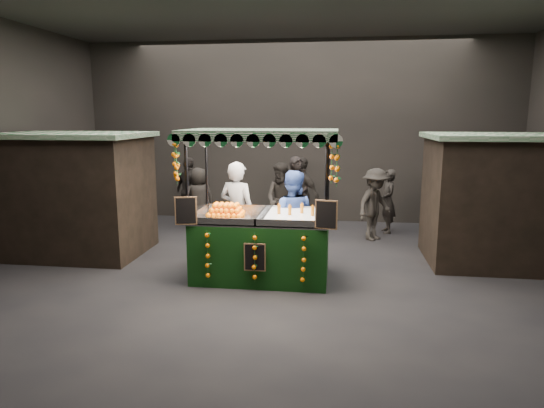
# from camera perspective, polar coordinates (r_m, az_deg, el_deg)

# --- Properties ---
(ground) EXTENTS (12.00, 12.00, 0.00)m
(ground) POSITION_cam_1_polar(r_m,az_deg,el_deg) (8.98, 0.16, -8.66)
(ground) COLOR black
(ground) RESTS_ON ground
(market_hall) EXTENTS (12.10, 10.10, 5.05)m
(market_hall) POSITION_cam_1_polar(r_m,az_deg,el_deg) (8.50, 0.17, 13.42)
(market_hall) COLOR black
(market_hall) RESTS_ON ground
(neighbour_stall_left) EXTENTS (3.00, 2.20, 2.60)m
(neighbour_stall_left) POSITION_cam_1_polar(r_m,az_deg,el_deg) (11.04, -22.33, 1.17)
(neighbour_stall_left) COLOR black
(neighbour_stall_left) RESTS_ON ground
(neighbour_stall_right) EXTENTS (3.00, 2.20, 2.60)m
(neighbour_stall_right) POSITION_cam_1_polar(r_m,az_deg,el_deg) (10.56, 25.77, 0.51)
(neighbour_stall_right) COLOR black
(neighbour_stall_right) RESTS_ON ground
(juice_stall) EXTENTS (2.80, 1.65, 2.71)m
(juice_stall) POSITION_cam_1_polar(r_m,az_deg,el_deg) (8.65, -1.26, -3.59)
(juice_stall) COLOR black
(juice_stall) RESTS_ON ground
(vendor_grey) EXTENTS (0.86, 0.68, 2.06)m
(vendor_grey) POSITION_cam_1_polar(r_m,az_deg,el_deg) (9.60, -4.17, -1.05)
(vendor_grey) COLOR gray
(vendor_grey) RESTS_ON ground
(vendor_blue) EXTENTS (0.99, 0.80, 1.91)m
(vendor_blue) POSITION_cam_1_polar(r_m,az_deg,el_deg) (9.38, 2.38, -1.78)
(vendor_blue) COLOR #2B448B
(vendor_blue) RESTS_ON ground
(shopper_0) EXTENTS (0.85, 0.77, 1.95)m
(shopper_0) POSITION_cam_1_polar(r_m,az_deg,el_deg) (12.08, 3.05, 1.08)
(shopper_0) COLOR black
(shopper_0) RESTS_ON ground
(shopper_1) EXTENTS (1.06, 0.93, 1.83)m
(shopper_1) POSITION_cam_1_polar(r_m,az_deg,el_deg) (11.68, 1.24, 0.47)
(shopper_1) COLOR #292522
(shopper_1) RESTS_ON ground
(shopper_2) EXTENTS (1.14, 1.01, 1.85)m
(shopper_2) POSITION_cam_1_polar(r_m,az_deg,el_deg) (13.18, -9.81, 1.52)
(shopper_2) COLOR #2C2824
(shopper_2) RESTS_ON ground
(shopper_3) EXTENTS (1.22, 1.26, 1.73)m
(shopper_3) POSITION_cam_1_polar(r_m,az_deg,el_deg) (11.64, 12.18, -0.05)
(shopper_3) COLOR #2C2824
(shopper_3) RESTS_ON ground
(shopper_4) EXTENTS (0.96, 0.89, 1.64)m
(shopper_4) POSITION_cam_1_polar(r_m,az_deg,el_deg) (12.52, -8.72, 0.60)
(shopper_4) COLOR black
(shopper_4) RESTS_ON ground
(shopper_5) EXTENTS (1.36, 1.40, 1.59)m
(shopper_5) POSITION_cam_1_polar(r_m,az_deg,el_deg) (11.82, 24.00, -0.91)
(shopper_5) COLOR #2D2625
(shopper_5) RESTS_ON ground
(shopper_6) EXTENTS (0.47, 0.64, 1.62)m
(shopper_6) POSITION_cam_1_polar(r_m,az_deg,el_deg) (12.44, 13.67, 0.31)
(shopper_6) COLOR #282421
(shopper_6) RESTS_ON ground
(shopper_7) EXTENTS (1.16, 1.07, 1.91)m
(shopper_7) POSITION_cam_1_polar(r_m,az_deg,el_deg) (12.20, 3.57, 1.10)
(shopper_7) COLOR #282420
(shopper_7) RESTS_ON ground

